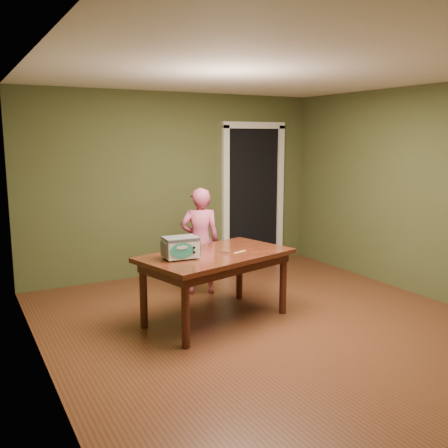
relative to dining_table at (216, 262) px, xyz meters
name	(u,v)px	position (x,y,z in m)	size (l,w,h in m)	color
floor	(272,327)	(0.43, -0.46, -0.65)	(5.00, 5.00, 0.00)	brown
room_shell	(275,164)	(0.43, -0.46, 1.06)	(4.52, 5.02, 2.61)	#454E2A
doorway	(243,194)	(1.73, 2.32, 0.41)	(1.10, 0.66, 2.25)	black
dining_table	(216,262)	(0.00, 0.00, 0.00)	(1.77, 1.27, 0.75)	#32160B
toy_oven	(181,247)	(-0.42, -0.03, 0.22)	(0.38, 0.27, 0.22)	#4C4F54
baking_pan	(226,252)	(0.11, -0.03, 0.11)	(0.10, 0.10, 0.02)	silver
spatula	(240,252)	(0.24, -0.09, 0.10)	(0.18, 0.03, 0.01)	tan
child	(200,241)	(0.27, 0.94, 0.03)	(0.49, 0.32, 1.36)	#C04F6F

